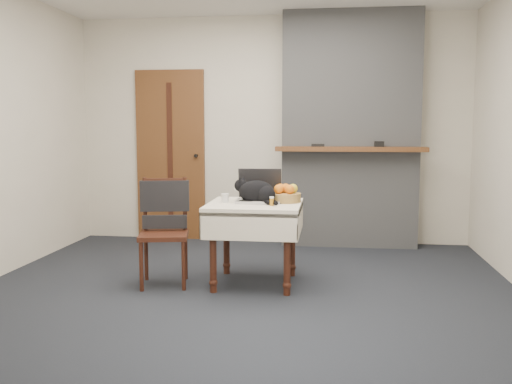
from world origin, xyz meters
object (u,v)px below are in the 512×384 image
(cream_jar, at_px, (225,198))
(chair, at_px, (164,216))
(door, at_px, (171,155))
(fruit_basket, at_px, (285,195))
(laptop, at_px, (259,193))
(cat, at_px, (257,192))
(pill_bottle, at_px, (272,201))
(side_table, at_px, (255,216))

(cream_jar, distance_m, chair, 0.55)
(door, height_order, fruit_basket, door)
(laptop, bearing_deg, cat, -93.68)
(cat, bearing_deg, fruit_basket, 43.91)
(pill_bottle, xyz_separation_m, fruit_basket, (0.09, 0.25, 0.02))
(cream_jar, height_order, chair, chair)
(cream_jar, relative_size, chair, 0.08)
(door, bearing_deg, fruit_basket, -49.34)
(door, distance_m, fruit_basket, 2.33)
(laptop, bearing_deg, cream_jar, -162.95)
(door, relative_size, side_table, 2.56)
(laptop, relative_size, cream_jar, 5.14)
(door, xyz_separation_m, side_table, (1.26, -1.85, -0.41))
(laptop, height_order, pill_bottle, laptop)
(laptop, distance_m, fruit_basket, 0.23)
(door, relative_size, cream_jar, 26.51)
(door, distance_m, laptop, 2.18)
(cat, height_order, cream_jar, cat)
(cat, relative_size, fruit_basket, 1.52)
(door, relative_size, pill_bottle, 26.42)
(cream_jar, distance_m, pill_bottle, 0.44)
(side_table, relative_size, laptop, 2.01)
(cat, bearing_deg, pill_bottle, -27.00)
(pill_bottle, bearing_deg, side_table, 136.84)
(door, relative_size, laptop, 5.16)
(side_table, bearing_deg, cat, -10.60)
(cat, distance_m, cream_jar, 0.28)
(door, height_order, cream_jar, door)
(side_table, height_order, cat, cat)
(chair, bearing_deg, cat, -8.52)
(side_table, distance_m, cat, 0.21)
(side_table, bearing_deg, fruit_basket, 21.65)
(cream_jar, bearing_deg, side_table, -0.52)
(side_table, height_order, cream_jar, cream_jar)
(door, xyz_separation_m, cat, (1.28, -1.86, -0.21))
(laptop, bearing_deg, pill_bottle, -63.69)
(pill_bottle, relative_size, chair, 0.08)
(cream_jar, xyz_separation_m, fruit_basket, (0.51, 0.10, 0.02))
(cat, bearing_deg, door, 144.08)
(laptop, distance_m, chair, 0.84)
(side_table, distance_m, fruit_basket, 0.32)
(side_table, xyz_separation_m, pill_bottle, (0.16, -0.15, 0.15))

